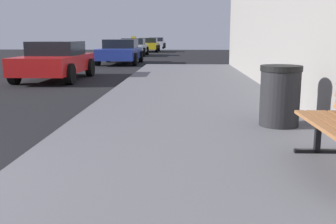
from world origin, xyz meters
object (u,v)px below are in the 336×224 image
trash_bin (280,96)px  car_red (56,60)px  car_white (133,47)px  car_silver (156,43)px  car_blue (121,51)px  car_yellow (148,45)px

trash_bin → car_red: car_red is taller
car_white → trash_bin: bearing=102.4°
trash_bin → car_silver: 41.18m
car_red → car_white: size_ratio=0.99×
car_red → car_blue: 7.76m
car_red → trash_bin: bearing=128.1°
car_blue → car_yellow: bearing=-89.9°
car_white → car_yellow: size_ratio=0.92×
trash_bin → car_white: size_ratio=0.22×
car_red → car_white: 16.45m
car_red → car_white: bearing=-91.6°
trash_bin → car_red: size_ratio=0.22×
car_blue → car_white: bearing=-87.0°
car_red → car_silver: (0.95, 33.63, 0.00)m
car_white → car_yellow: bearing=-93.4°
car_red → car_white: (0.47, 16.45, 0.00)m
trash_bin → car_red: (-5.70, 7.28, 0.05)m
trash_bin → car_blue: size_ratio=0.21×
trash_bin → car_blue: car_blue is taller
car_blue → car_yellow: 16.12m
trash_bin → car_yellow: car_yellow is taller
car_blue → car_silver: same height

